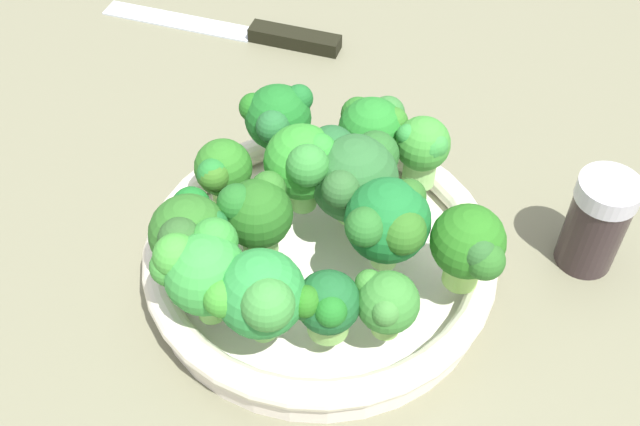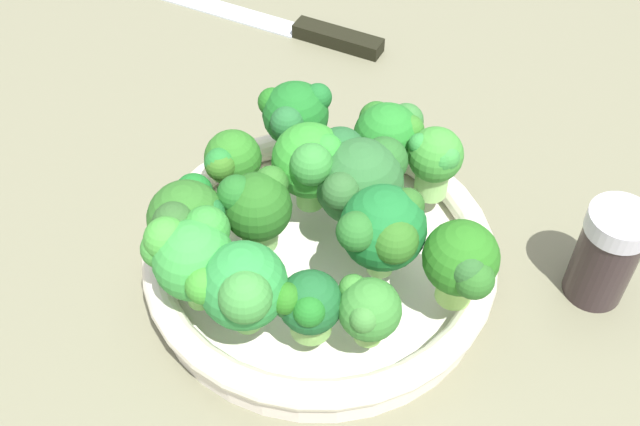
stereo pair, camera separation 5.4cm
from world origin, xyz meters
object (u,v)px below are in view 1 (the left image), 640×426
Objects in this scene: broccoli_floret_0 at (373,128)px; broccoli_floret_3 at (353,173)px; pepper_shaker at (596,222)px; broccoli_floret_2 at (256,212)px; broccoli_floret_5 at (260,296)px; broccoli_floret_7 at (221,172)px; broccoli_floret_8 at (389,222)px; bowl at (320,257)px; broccoli_floret_12 at (277,118)px; broccoli_floret_4 at (304,163)px; broccoli_floret_13 at (201,268)px; broccoli_floret_11 at (324,305)px; knife at (252,32)px; broccoli_floret_6 at (386,303)px; broccoli_floret_10 at (190,233)px; broccoli_floret_9 at (470,247)px; broccoli_floret_1 at (423,148)px.

broccoli_floret_3 is at bearing 149.07° from broccoli_floret_0.
broccoli_floret_2 is at bearing 81.40° from pepper_shaker.
broccoli_floret_5 is 0.84× the size of pepper_shaker.
broccoli_floret_8 is at bearing -129.03° from broccoli_floret_7.
bowl is 4.45× the size of broccoli_floret_7.
broccoli_floret_8 is 1.07× the size of broccoli_floret_12.
broccoli_floret_5 is at bearing 171.44° from broccoli_floret_2.
pepper_shaker is (3.72, -25.96, -3.86)cm from broccoli_floret_5.
broccoli_floret_4 reaches higher than broccoli_floret_2.
broccoli_floret_0 is 18.57cm from broccoli_floret_5.
pepper_shaker is at bearing -108.59° from broccoli_floret_4.
broccoli_floret_13 reaches higher than broccoli_floret_12.
knife is at bearing -2.79° from broccoli_floret_11.
broccoli_floret_6 is 0.75× the size of broccoli_floret_12.
broccoli_floret_11 is 0.22× the size of knife.
broccoli_floret_11 is at bearing 178.70° from broccoli_floret_12.
broccoli_floret_10 is at bearing 103.66° from broccoli_floret_3.
broccoli_floret_10 is 35.14cm from knife.
broccoli_floret_11 is at bearing -99.40° from broccoli_floret_5.
broccoli_floret_10 is (-4.21, 8.86, -0.61)cm from broccoli_floret_4.
broccoli_floret_4 is 11.56cm from broccoli_floret_13.
broccoli_floret_10 and broccoli_floret_12 have the same top height.
broccoli_floret_4 is 1.44× the size of broccoli_floret_11.
broccoli_floret_4 reaches higher than broccoli_floret_11.
knife is (35.61, 3.61, -7.81)cm from broccoli_floret_8.
broccoli_floret_0 is 0.79× the size of broccoli_floret_3.
broccoli_floret_11 is (-1.62, 10.32, -1.03)cm from broccoli_floret_9.
broccoli_floret_1 is at bearing 56.95° from pepper_shaker.
pepper_shaker is (4.38, -21.96, -2.56)cm from broccoli_floret_11.
broccoli_floret_9 is 40.10cm from knife.
knife is at bearing 5.79° from broccoli_floret_8.
pepper_shaker is at bearing -90.58° from broccoli_floret_8.
broccoli_floret_2 is at bearing -159.35° from broccoli_floret_7.
broccoli_floret_10 reaches higher than bowl.
broccoli_floret_5 is (-7.10, 5.57, 6.15)cm from bowl.
broccoli_floret_8 is 1.07× the size of broccoli_floret_10.
broccoli_floret_2 is at bearing 123.86° from broccoli_floret_0.
broccoli_floret_10 is at bearing 93.96° from bowl.
knife is at bearing -3.90° from broccoli_floret_12.
broccoli_floret_7 is 18.69cm from broccoli_floret_9.
broccoli_floret_1 is 0.79× the size of broccoli_floret_3.
broccoli_floret_12 is at bearing 11.07° from broccoli_floret_6.
broccoli_floret_4 is at bearing 42.97° from broccoli_floret_9.
broccoli_floret_0 is 0.89× the size of broccoli_floret_10.
knife is (25.00, 5.63, -6.77)cm from broccoli_floret_0.
broccoli_floret_5 is 8.12cm from broccoli_floret_6.
broccoli_floret_2 is 6.39cm from broccoli_floret_13.
pepper_shaker is at bearing -88.30° from broccoli_floret_13.
broccoli_floret_13 reaches higher than bowl.
bowl is 3.15× the size of pepper_shaker.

